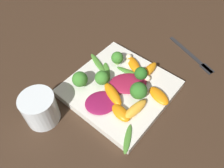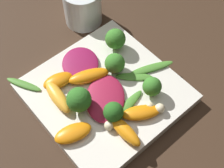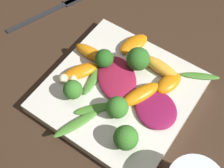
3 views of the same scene
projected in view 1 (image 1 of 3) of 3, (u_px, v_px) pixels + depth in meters
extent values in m
plane|color=#382619|center=(119.00, 91.00, 0.60)|extent=(2.40, 2.40, 0.00)
cube|color=silver|center=(120.00, 88.00, 0.59)|extent=(0.25, 0.25, 0.02)
cylinder|color=white|center=(40.00, 109.00, 0.51)|extent=(0.08, 0.08, 0.08)
cube|color=#262628|center=(190.00, 54.00, 0.68)|extent=(0.18, 0.07, 0.01)
cube|color=#262628|center=(207.00, 68.00, 0.65)|extent=(0.05, 0.03, 0.01)
ellipsoid|color=maroon|center=(100.00, 102.00, 0.54)|extent=(0.10, 0.11, 0.01)
ellipsoid|color=maroon|center=(128.00, 83.00, 0.58)|extent=(0.12, 0.12, 0.01)
ellipsoid|color=orange|center=(113.00, 94.00, 0.55)|extent=(0.08, 0.06, 0.02)
ellipsoid|color=orange|center=(121.00, 113.00, 0.52)|extent=(0.06, 0.04, 0.02)
ellipsoid|color=orange|center=(159.00, 96.00, 0.55)|extent=(0.07, 0.05, 0.02)
ellipsoid|color=orange|center=(134.00, 65.00, 0.62)|extent=(0.07, 0.06, 0.02)
ellipsoid|color=orange|center=(149.00, 70.00, 0.60)|extent=(0.02, 0.07, 0.02)
ellipsoid|color=#FCAD33|center=(135.00, 110.00, 0.52)|extent=(0.03, 0.08, 0.02)
cylinder|color=#84AD5B|center=(138.00, 96.00, 0.55)|extent=(0.01, 0.01, 0.02)
sphere|color=#2D6B23|center=(138.00, 91.00, 0.53)|extent=(0.04, 0.04, 0.04)
cylinder|color=#84AD5B|center=(140.00, 77.00, 0.59)|extent=(0.01, 0.01, 0.01)
sphere|color=#26601E|center=(141.00, 73.00, 0.58)|extent=(0.03, 0.03, 0.03)
cylinder|color=#84AD5B|center=(81.00, 84.00, 0.58)|extent=(0.01, 0.01, 0.01)
sphere|color=#387A28|center=(80.00, 79.00, 0.56)|extent=(0.04, 0.04, 0.04)
cylinder|color=#84AD5B|center=(102.00, 82.00, 0.58)|extent=(0.01, 0.01, 0.01)
sphere|color=#387A28|center=(102.00, 78.00, 0.57)|extent=(0.04, 0.04, 0.04)
cylinder|color=#7A9E51|center=(117.00, 62.00, 0.63)|extent=(0.01, 0.01, 0.01)
sphere|color=#387A28|center=(117.00, 58.00, 0.61)|extent=(0.03, 0.03, 0.03)
ellipsoid|color=#47842D|center=(132.00, 73.00, 0.60)|extent=(0.10, 0.03, 0.01)
ellipsoid|color=#47842D|center=(98.00, 63.00, 0.63)|extent=(0.09, 0.05, 0.01)
ellipsoid|color=#47842D|center=(107.00, 72.00, 0.61)|extent=(0.06, 0.06, 0.00)
ellipsoid|color=#47842D|center=(128.00, 139.00, 0.48)|extent=(0.05, 0.07, 0.01)
sphere|color=beige|center=(128.00, 61.00, 0.63)|extent=(0.02, 0.02, 0.02)
sphere|color=beige|center=(129.00, 57.00, 0.64)|extent=(0.02, 0.02, 0.02)
sphere|color=beige|center=(147.00, 78.00, 0.59)|extent=(0.02, 0.02, 0.02)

